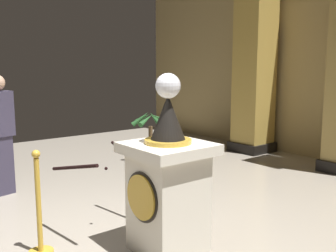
{
  "coord_description": "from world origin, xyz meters",
  "views": [
    {
      "loc": [
        3.16,
        -1.75,
        1.8
      ],
      "look_at": [
        0.32,
        0.49,
        1.25
      ],
      "focal_mm": 41.18,
      "sensor_mm": 36.0,
      "label": 1
    }
  ],
  "objects_px": {
    "potted_palm_left": "(151,145)",
    "bystander_guest": "(0,132)",
    "stanchion_far": "(39,218)",
    "pedestal_clock": "(168,184)",
    "stanchion_near": "(158,184)"
  },
  "relations": [
    {
      "from": "stanchion_far",
      "to": "potted_palm_left",
      "type": "height_order",
      "value": "stanchion_far"
    },
    {
      "from": "stanchion_far",
      "to": "potted_palm_left",
      "type": "bearing_deg",
      "value": 127.98
    },
    {
      "from": "stanchion_near",
      "to": "stanchion_far",
      "type": "distance_m",
      "value": 1.61
    },
    {
      "from": "bystander_guest",
      "to": "stanchion_far",
      "type": "bearing_deg",
      "value": -6.29
    },
    {
      "from": "stanchion_far",
      "to": "pedestal_clock",
      "type": "bearing_deg",
      "value": 55.87
    },
    {
      "from": "stanchion_near",
      "to": "stanchion_far",
      "type": "relative_size",
      "value": 0.95
    },
    {
      "from": "pedestal_clock",
      "to": "stanchion_near",
      "type": "xyz_separation_m",
      "value": [
        -0.92,
        0.57,
        -0.34
      ]
    },
    {
      "from": "pedestal_clock",
      "to": "stanchion_near",
      "type": "bearing_deg",
      "value": 147.95
    },
    {
      "from": "stanchion_near",
      "to": "potted_palm_left",
      "type": "xyz_separation_m",
      "value": [
        -2.13,
        1.42,
        -0.01
      ]
    },
    {
      "from": "pedestal_clock",
      "to": "potted_palm_left",
      "type": "height_order",
      "value": "pedestal_clock"
    },
    {
      "from": "stanchion_near",
      "to": "potted_palm_left",
      "type": "height_order",
      "value": "potted_palm_left"
    },
    {
      "from": "stanchion_near",
      "to": "stanchion_far",
      "type": "height_order",
      "value": "stanchion_far"
    },
    {
      "from": "stanchion_near",
      "to": "potted_palm_left",
      "type": "relative_size",
      "value": 0.98
    },
    {
      "from": "stanchion_near",
      "to": "stanchion_far",
      "type": "xyz_separation_m",
      "value": [
        0.22,
        -1.6,
        0.02
      ]
    },
    {
      "from": "potted_palm_left",
      "to": "bystander_guest",
      "type": "height_order",
      "value": "bystander_guest"
    }
  ]
}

